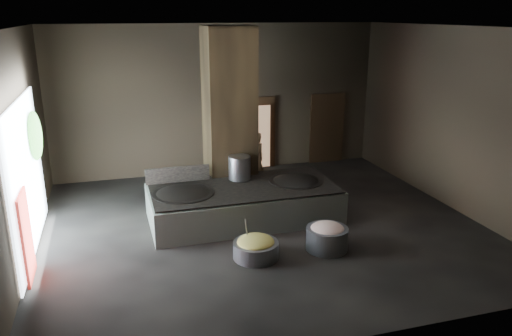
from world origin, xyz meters
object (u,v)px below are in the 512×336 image
object	(u,v)px
wok_left	(183,196)
stock_pot	(240,168)
cook	(255,161)
wok_right	(296,184)
veg_basin	(256,250)
meat_basin	(327,239)
hearth_platform	(244,204)

from	to	relation	value
wok_left	stock_pot	distance (m)	1.66
cook	wok_right	bearing A→B (deg)	81.94
wok_right	cook	xyz separation A→B (m)	(-0.49, 1.88, 0.08)
veg_basin	meat_basin	world-z (taller)	meat_basin
meat_basin	cook	bearing A→B (deg)	95.76
stock_pot	cook	distance (m)	1.63
stock_pot	meat_basin	world-z (taller)	stock_pot
hearth_platform	stock_pot	size ratio (longest dim) A/B	7.67
wok_left	veg_basin	size ratio (longest dim) A/B	1.51
hearth_platform	veg_basin	world-z (taller)	hearth_platform
veg_basin	wok_right	bearing A→B (deg)	51.66
wok_left	wok_right	bearing A→B (deg)	2.05
wok_right	meat_basin	size ratio (longest dim) A/B	1.48
hearth_platform	meat_basin	size ratio (longest dim) A/B	5.06
hearth_platform	wok_right	bearing A→B (deg)	1.43
stock_pot	meat_basin	distance (m)	3.03
stock_pot	cook	size ratio (longest dim) A/B	0.35
hearth_platform	cook	distance (m)	2.16
hearth_platform	wok_left	xyz separation A→B (m)	(-1.45, -0.05, 0.36)
wok_right	stock_pot	xyz separation A→B (m)	(-1.30, 0.50, 0.38)
meat_basin	stock_pot	bearing A→B (deg)	114.79
wok_right	veg_basin	world-z (taller)	wok_right
wok_right	veg_basin	size ratio (longest dim) A/B	1.41
cook	meat_basin	distance (m)	4.07
stock_pot	meat_basin	size ratio (longest dim) A/B	0.66
wok_left	veg_basin	xyz separation A→B (m)	(1.16, -1.97, -0.58)
stock_pot	wok_left	bearing A→B (deg)	-158.20
wok_left	cook	world-z (taller)	cook
cook	veg_basin	size ratio (longest dim) A/B	1.79
wok_right	stock_pot	world-z (taller)	stock_pot
wok_left	meat_basin	bearing A→B (deg)	-36.75
wok_right	stock_pot	bearing A→B (deg)	158.96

